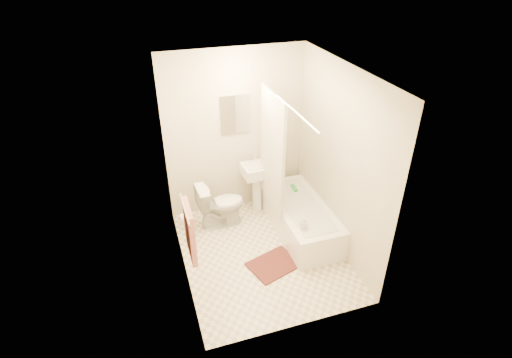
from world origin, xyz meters
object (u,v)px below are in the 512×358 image
object	(u,v)px
toilet	(221,205)
sink	(258,186)
bathtub	(300,218)
soap_bottle	(304,224)
bath_mat	(274,264)

from	to	relation	value
toilet	sink	world-z (taller)	sink
sink	bathtub	world-z (taller)	sink
toilet	soap_bottle	bearing A→B (deg)	-143.38
toilet	bath_mat	xyz separation A→B (m)	(0.42, -1.05, -0.32)
toilet	bathtub	world-z (taller)	toilet
sink	bath_mat	xyz separation A→B (m)	(-0.18, -1.21, -0.42)
toilet	bathtub	xyz separation A→B (m)	(1.02, -0.49, -0.12)
sink	bath_mat	bearing A→B (deg)	-101.16
toilet	soap_bottle	xyz separation A→B (m)	(0.83, -0.98, 0.19)
sink	soap_bottle	bearing A→B (deg)	-81.42
bathtub	toilet	bearing A→B (deg)	154.15
soap_bottle	bathtub	bearing A→B (deg)	69.51
soap_bottle	sink	bearing A→B (deg)	101.42
bathtub	soap_bottle	size ratio (longest dim) A/B	8.89
bathtub	soap_bottle	bearing A→B (deg)	-110.49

